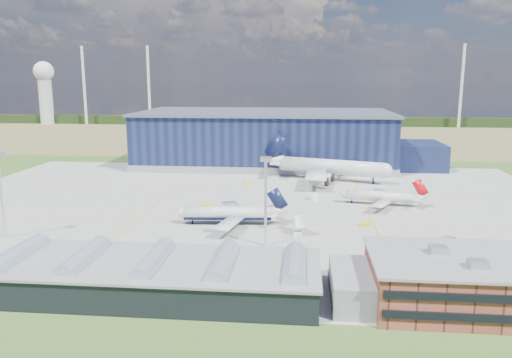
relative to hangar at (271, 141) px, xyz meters
name	(u,v)px	position (x,y,z in m)	size (l,w,h in m)	color
ground	(241,214)	(-2.81, -94.80, -11.62)	(600.00, 600.00, 0.00)	#375A21
apron	(245,206)	(-2.81, -84.80, -11.59)	(220.00, 160.00, 0.08)	gray
farmland	(279,135)	(-2.81, 125.20, -11.62)	(600.00, 220.00, 0.01)	olive
treeline	(283,121)	(-2.81, 205.20, -7.62)	(600.00, 8.00, 8.00)	black
horizon_dressing	(74,87)	(-194.11, 199.58, 22.58)	(440.20, 18.00, 70.00)	silver
hangar	(271,141)	(0.00, 0.00, 0.00)	(145.00, 62.00, 26.10)	#101936
ops_building	(494,282)	(52.20, -154.81, -6.82)	(46.00, 23.00, 10.90)	brown
glass_concourse	(171,275)	(-9.26, -154.80, -7.93)	(78.00, 23.00, 8.60)	black
light_mast_west	(0,181)	(-62.81, -124.80, 3.82)	(2.60, 2.60, 23.00)	silver
light_mast_center	(266,187)	(7.19, -124.80, 3.82)	(2.60, 2.60, 23.00)	silver
airliner_navy	(227,207)	(-5.33, -106.80, -6.23)	(33.04, 32.32, 10.77)	silver
airliner_red	(380,191)	(42.09, -79.52, -6.86)	(29.16, 28.53, 9.51)	silver
airliner_widebody	(331,159)	(27.75, -39.80, -2.47)	(56.09, 54.87, 18.29)	silver
gse_tug_a	(206,206)	(-15.32, -88.63, -10.88)	(2.16, 3.53, 1.47)	yellow
gse_tug_b	(365,224)	(34.57, -104.77, -11.00)	(1.90, 2.85, 1.24)	yellow
gse_van_b	(314,197)	(20.16, -74.34, -10.50)	(2.24, 4.88, 2.24)	white
gse_tug_c	(246,183)	(-6.42, -51.48, -10.96)	(1.88, 3.00, 1.31)	yellow
gse_cart_b	(333,176)	(29.19, -32.80, -10.92)	(2.14, 3.20, 1.39)	white
airstair	(298,227)	(15.33, -113.71, -9.82)	(2.24, 5.61, 3.59)	white
car_a	(305,272)	(17.22, -142.80, -11.01)	(1.43, 3.56, 1.21)	#99999E
car_b	(456,240)	(56.34, -117.02, -11.09)	(1.11, 3.19, 1.05)	#99999E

